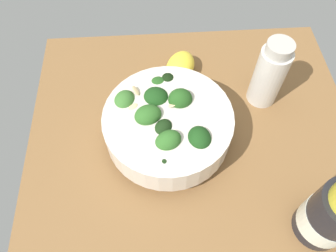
% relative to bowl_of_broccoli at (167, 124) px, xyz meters
% --- Properties ---
extents(ground_plane, '(0.57, 0.57, 0.05)m').
position_rel_bowl_of_broccoli_xyz_m(ground_plane, '(0.03, 0.05, -0.07)').
color(ground_plane, brown).
extents(bowl_of_broccoli, '(0.20, 0.20, 0.09)m').
position_rel_bowl_of_broccoli_xyz_m(bowl_of_broccoli, '(0.00, 0.00, 0.00)').
color(bowl_of_broccoli, silver).
rests_on(bowl_of_broccoli, ground_plane).
extents(lemon_wedge, '(0.09, 0.08, 0.04)m').
position_rel_bowl_of_broccoli_xyz_m(lemon_wedge, '(-0.14, 0.03, -0.02)').
color(lemon_wedge, yellow).
rests_on(lemon_wedge, ground_plane).
extents(bottle_tall, '(0.07, 0.07, 0.14)m').
position_rel_bowl_of_broccoli_xyz_m(bottle_tall, '(0.17, 0.21, 0.01)').
color(bottle_tall, black).
rests_on(bottle_tall, ground_plane).
extents(bottle_short, '(0.05, 0.05, 0.13)m').
position_rel_bowl_of_broccoli_xyz_m(bottle_short, '(-0.08, 0.18, 0.02)').
color(bottle_short, beige).
rests_on(bottle_short, ground_plane).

